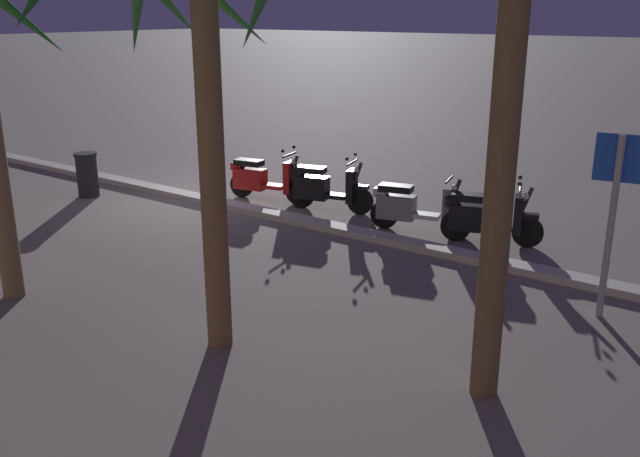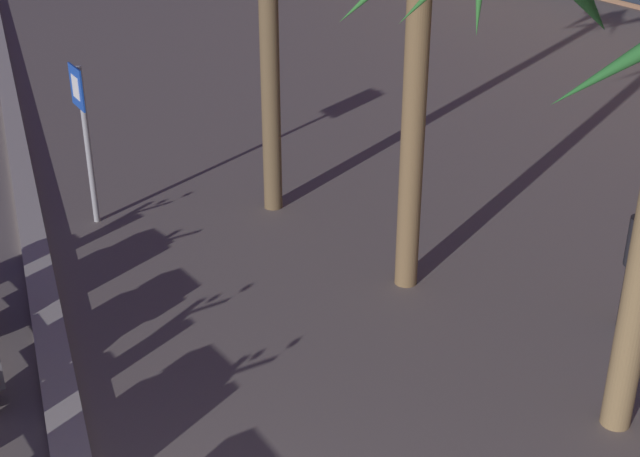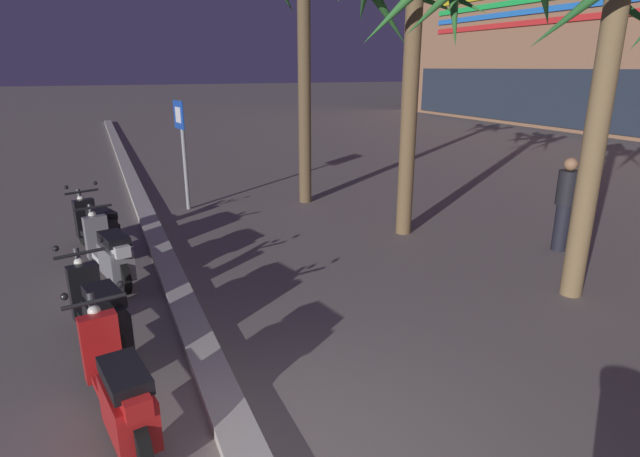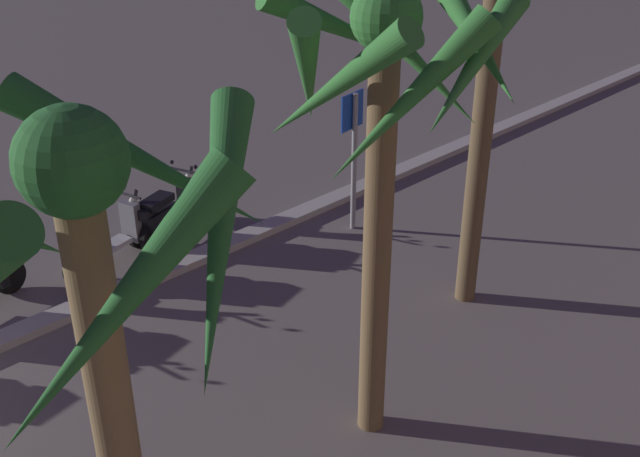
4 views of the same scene
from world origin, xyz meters
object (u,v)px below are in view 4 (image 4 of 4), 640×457
scooter_black_lead_nearest (168,213)px  palm_tree_mid_walkway (493,6)px  palm_tree_near_sign (94,293)px  scooter_grey_mid_centre (102,243)px  palm_tree_by_mall_entrance (388,104)px  crossing_sign (353,146)px

scooter_black_lead_nearest → palm_tree_mid_walkway: bearing=113.5°
palm_tree_near_sign → scooter_grey_mid_centre: bearing=-117.2°
palm_tree_mid_walkway → scooter_black_lead_nearest: bearing=-66.5°
scooter_black_lead_nearest → palm_tree_by_mall_entrance: (0.97, 5.46, 3.35)m
scooter_grey_mid_centre → palm_tree_near_sign: size_ratio=0.39×
scooter_black_lead_nearest → scooter_grey_mid_centre: (1.32, 0.14, -0.01)m
palm_tree_near_sign → scooter_black_lead_nearest: bearing=-125.7°
scooter_black_lead_nearest → palm_tree_by_mall_entrance: palm_tree_by_mall_entrance is taller
scooter_grey_mid_centre → palm_tree_mid_walkway: (-3.31, 4.44, 3.72)m
scooter_grey_mid_centre → crossing_sign: crossing_sign is taller
scooter_black_lead_nearest → palm_tree_by_mall_entrance: 6.48m
scooter_grey_mid_centre → palm_tree_by_mall_entrance: bearing=93.7°
scooter_grey_mid_centre → crossing_sign: 4.29m
scooter_black_lead_nearest → palm_tree_mid_walkway: size_ratio=0.30×
palm_tree_near_sign → palm_tree_mid_walkway: bearing=-166.8°
scooter_black_lead_nearest → palm_tree_near_sign: size_ratio=0.35×
palm_tree_near_sign → palm_tree_by_mall_entrance: size_ratio=0.96×
palm_tree_by_mall_entrance → crossing_sign: bearing=-133.8°
scooter_black_lead_nearest → crossing_sign: size_ratio=0.69×
scooter_black_lead_nearest → palm_tree_near_sign: bearing=54.3°
crossing_sign → palm_tree_mid_walkway: 3.82m
palm_tree_mid_walkway → palm_tree_by_mall_entrance: bearing=16.5°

